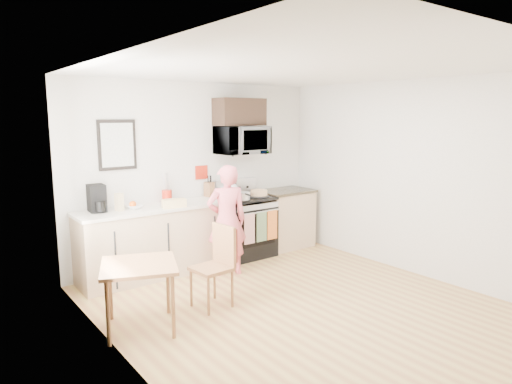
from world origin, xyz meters
TOP-DOWN VIEW (x-y plane):
  - floor at (0.00, 0.00)m, footprint 4.60×4.60m
  - back_wall at (0.00, 2.30)m, footprint 4.00×0.04m
  - left_wall at (-2.00, 0.00)m, footprint 0.04×4.60m
  - right_wall at (2.00, 0.00)m, footprint 0.04×4.60m
  - ceiling at (0.00, 0.00)m, footprint 4.00×4.60m
  - window at (-1.96, 0.80)m, footprint 0.06×1.40m
  - cabinet_left at (-0.80, 2.00)m, footprint 2.10×0.60m
  - countertop_left at (-0.80, 2.00)m, footprint 2.14×0.64m
  - cabinet_right at (1.43, 2.00)m, footprint 0.84×0.60m
  - countertop_right at (1.43, 2.00)m, footprint 0.88×0.64m
  - range at (0.63, 1.98)m, footprint 0.76×0.70m
  - microwave at (0.63, 2.08)m, footprint 0.76×0.51m
  - upper_cabinet at (0.63, 2.12)m, footprint 0.76×0.35m
  - wall_art at (-1.20, 2.28)m, footprint 0.50×0.04m
  - wall_trivet at (0.05, 2.28)m, footprint 0.20×0.02m
  - person at (-0.06, 1.45)m, footprint 0.63×0.51m
  - dining_table at (-1.65, 0.63)m, footprint 0.81×0.81m
  - chair at (-0.67, 0.66)m, footprint 0.46×0.42m
  - knife_block at (0.13, 2.21)m, footprint 0.12×0.15m
  - utensil_crock at (-0.57, 2.18)m, footprint 0.14×0.14m
  - fruit_bowl at (-1.11, 2.02)m, footprint 0.25×0.25m
  - milk_carton at (-1.31, 2.00)m, footprint 0.10×0.10m
  - coffee_maker at (-1.55, 2.11)m, footprint 0.21×0.29m
  - bread_bag at (-0.66, 1.78)m, footprint 0.32×0.20m
  - cake at (0.77, 1.83)m, footprint 0.31×0.31m
  - kettle at (0.48, 2.14)m, footprint 0.20×0.20m
  - pot at (0.43, 1.77)m, footprint 0.22×0.37m

SIDE VIEW (x-z plane):
  - floor at x=0.00m, z-range 0.00..0.00m
  - range at x=0.63m, z-range -0.14..1.02m
  - cabinet_left at x=-0.80m, z-range 0.00..0.90m
  - cabinet_right at x=1.43m, z-range 0.00..0.90m
  - chair at x=-0.67m, z-range 0.13..1.05m
  - dining_table at x=-1.65m, z-range 0.26..0.93m
  - person at x=-0.06m, z-range 0.00..1.49m
  - countertop_left at x=-0.80m, z-range 0.90..0.94m
  - countertop_right at x=1.43m, z-range 0.90..0.94m
  - cake at x=0.77m, z-range 0.92..1.02m
  - fruit_bowl at x=-1.11m, z-range 0.93..1.03m
  - pot at x=0.43m, z-range 0.93..1.04m
  - bread_bag at x=-0.66m, z-range 0.94..1.05m
  - kettle at x=0.48m, z-range 0.91..1.16m
  - knife_block at x=0.13m, z-range 0.94..1.16m
  - milk_carton at x=-1.31m, z-range 0.94..1.16m
  - coffee_maker at x=-1.55m, z-range 0.93..1.27m
  - utensil_crock at x=-0.57m, z-range 0.90..1.31m
  - back_wall at x=0.00m, z-range 0.00..2.60m
  - left_wall at x=-2.00m, z-range 0.00..2.60m
  - right_wall at x=2.00m, z-range 0.00..2.60m
  - wall_trivet at x=0.05m, z-range 1.20..1.40m
  - window at x=-1.96m, z-range 0.80..2.30m
  - wall_art at x=-1.20m, z-range 1.43..2.08m
  - microwave at x=0.63m, z-range 1.55..1.97m
  - upper_cabinet at x=0.63m, z-range 1.98..2.38m
  - ceiling at x=0.00m, z-range 2.58..2.62m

